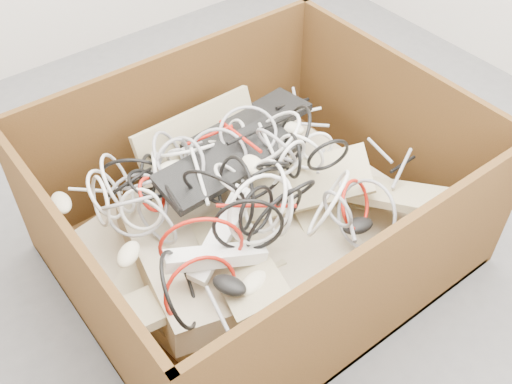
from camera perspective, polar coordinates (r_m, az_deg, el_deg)
ground at (r=2.44m, az=2.02°, el=-0.48°), size 3.00×3.00×0.00m
cardboard_box at (r=2.13m, az=-0.08°, el=-3.51°), size 1.31×1.09×0.61m
keyboard_pile at (r=2.05m, az=0.47°, el=-0.53°), size 1.10×0.87×0.34m
mice_scatter at (r=1.91m, az=-3.52°, el=-1.75°), size 0.92×0.75×0.20m
power_strip_left at (r=1.84m, az=-3.30°, el=-3.98°), size 0.33×0.21×0.14m
power_strip_right at (r=1.78m, az=-3.86°, el=-6.13°), size 0.31×0.17×0.10m
vga_plug at (r=2.10m, az=7.72°, el=3.02°), size 0.06×0.06×0.03m
cable_tangle at (r=1.91m, az=-3.20°, el=0.39°), size 1.10×0.90×0.45m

